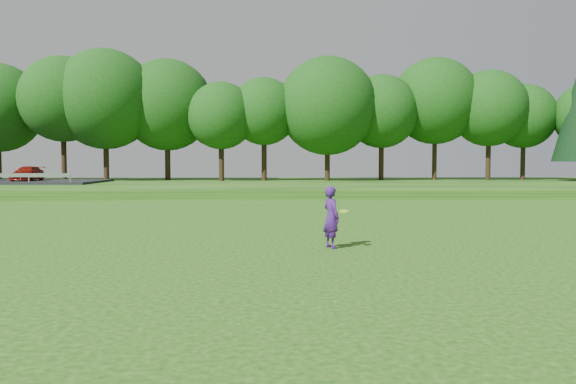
{
  "coord_description": "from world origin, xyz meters",
  "views": [
    {
      "loc": [
        2.0,
        -14.88,
        2.29
      ],
      "look_at": [
        2.75,
        4.03,
        1.3
      ],
      "focal_mm": 35.0,
      "sensor_mm": 36.0,
      "label": 1
    }
  ],
  "objects": [
    {
      "name": "treeline",
      "position": [
        0.0,
        38.0,
        8.1
      ],
      "size": [
        104.0,
        7.0,
        15.0
      ],
      "primitive_type": null,
      "color": "#173D0E",
      "rests_on": "berm"
    },
    {
      "name": "ground",
      "position": [
        0.0,
        0.0,
        0.0
      ],
      "size": [
        140.0,
        140.0,
        0.0
      ],
      "primitive_type": "plane",
      "color": "#123D0B",
      "rests_on": "ground"
    },
    {
      "name": "walking_path",
      "position": [
        0.0,
        20.0,
        0.02
      ],
      "size": [
        130.0,
        1.6,
        0.04
      ],
      "primitive_type": "cube",
      "color": "gray",
      "rests_on": "ground"
    },
    {
      "name": "berm",
      "position": [
        0.0,
        34.0,
        0.3
      ],
      "size": [
        130.0,
        30.0,
        0.6
      ],
      "primitive_type": "cube",
      "color": "#123D0B",
      "rests_on": "ground"
    },
    {
      "name": "woman",
      "position": [
        3.75,
        0.02,
        0.83
      ],
      "size": [
        0.75,
        0.72,
        1.66
      ],
      "color": "#40186D",
      "rests_on": "ground"
    }
  ]
}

